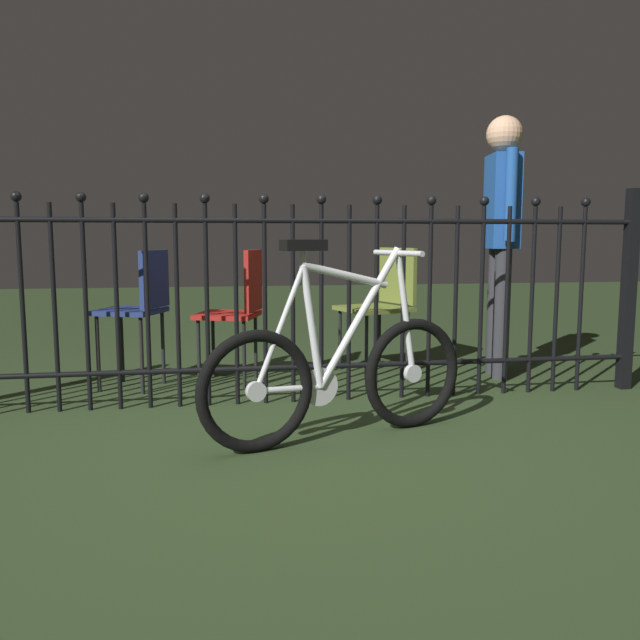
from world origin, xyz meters
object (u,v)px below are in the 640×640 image
at_px(bicycle, 339,372).
at_px(chair_red, 239,303).
at_px(chair_olive, 384,297).
at_px(person_visitor, 501,221).
at_px(chair_navy, 140,303).

height_order(bicycle, chair_red, bicycle).
xyz_separation_m(chair_olive, person_visitor, (0.72, -0.32, 0.53)).
height_order(chair_red, chair_olive, chair_olive).
bearing_deg(chair_red, chair_navy, -173.32).
distance_m(bicycle, chair_navy, 1.62).
distance_m(chair_navy, person_visitor, 2.43).
bearing_deg(chair_navy, person_visitor, -0.36).
bearing_deg(bicycle, person_visitor, 41.92).
relative_size(chair_red, person_visitor, 0.50).
bearing_deg(person_visitor, chair_olive, 156.08).
height_order(chair_olive, chair_navy, chair_olive).
relative_size(chair_red, chair_olive, 0.99).
xyz_separation_m(bicycle, chair_olive, (0.62, 1.53, 0.20)).
bearing_deg(chair_red, chair_olive, 12.71).
height_order(chair_olive, person_visitor, person_visitor).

